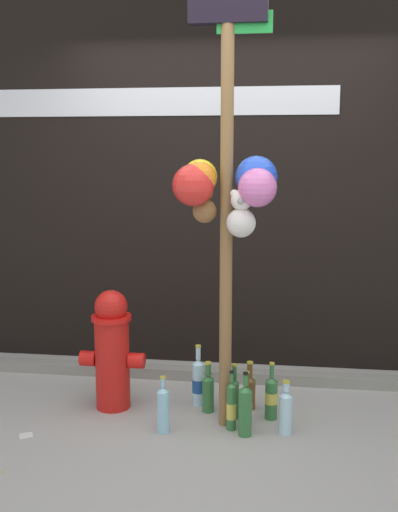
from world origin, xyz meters
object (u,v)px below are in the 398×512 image
object	(u,v)px
bottle_7	(271,397)
bottle_3	(231,406)
bottle_2	(208,391)
bottle_4	(163,409)
bottle_8	(247,406)
bottle_6	(234,397)
bottle_5	(250,390)
bottle_9	(245,409)
bottle_0	(198,382)
fire_hydrant	(112,349)
bottle_1	(286,411)
memorial_post	(225,164)

from	to	relation	value
bottle_7	bottle_3	bearing A→B (deg)	-142.28
bottle_2	bottle_4	size ratio (longest dim) A/B	0.95
bottle_3	bottle_8	world-z (taller)	bottle_3
bottle_6	bottle_4	bearing A→B (deg)	-149.06
bottle_6	bottle_8	distance (m)	0.13
bottle_3	bottle_6	size ratio (longest dim) A/B	1.03
bottle_5	bottle_9	world-z (taller)	bottle_9
bottle_3	bottle_7	world-z (taller)	bottle_3
bottle_9	bottle_5	bearing A→B (deg)	88.92
bottle_4	bottle_9	xyz separation A→B (m)	(0.49, 0.02, 0.01)
bottle_0	bottle_4	bearing A→B (deg)	-109.82
bottle_4	bottle_9	size ratio (longest dim) A/B	0.89
bottle_8	bottle_9	xyz separation A→B (m)	(-0.00, -0.13, 0.03)
bottle_4	bottle_5	xyz separation A→B (m)	(0.50, 0.41, -0.02)
fire_hydrant	bottle_1	size ratio (longest dim) A/B	2.39
memorial_post	bottle_9	bearing A→B (deg)	-35.60
memorial_post	bottle_0	bearing A→B (deg)	122.70
bottle_8	bottle_9	distance (m)	0.13
bottle_5	bottle_2	bearing A→B (deg)	-162.24
bottle_2	bottle_3	bearing A→B (deg)	-54.36
bottle_4	bottle_9	distance (m)	0.49
bottle_3	bottle_7	bearing A→B (deg)	37.72
bottle_9	bottle_4	bearing A→B (deg)	-177.38
bottle_5	bottle_6	bearing A→B (deg)	-118.05
bottle_1	bottle_6	distance (m)	0.36
bottle_0	bottle_5	size ratio (longest dim) A/B	1.28
bottle_9	bottle_1	bearing A→B (deg)	13.81
bottle_0	bottle_1	world-z (taller)	bottle_0
bottle_7	memorial_post	bearing A→B (deg)	-152.12
fire_hydrant	bottle_2	distance (m)	0.68
memorial_post	bottle_4	distance (m)	1.49
bottle_7	bottle_1	bearing A→B (deg)	-65.28
bottle_3	bottle_5	size ratio (longest dim) A/B	1.16
bottle_4	bottle_5	world-z (taller)	bottle_4
memorial_post	fire_hydrant	size ratio (longest dim) A/B	3.45
bottle_1	bottle_7	distance (m)	0.21
bottle_7	bottle_9	size ratio (longest dim) A/B	0.94
fire_hydrant	bottle_4	distance (m)	0.56
bottle_4	bottle_7	world-z (taller)	bottle_7
memorial_post	bottle_5	bearing A→B (deg)	63.50
bottle_8	fire_hydrant	bearing A→B (deg)	169.46
memorial_post	bottle_9	xyz separation A→B (m)	(0.14, -0.10, -1.43)
bottle_3	bottle_8	size ratio (longest dim) A/B	1.06
bottle_4	bottle_5	bearing A→B (deg)	39.58
bottle_8	bottle_5	bearing A→B (deg)	89.30
fire_hydrant	bottle_6	distance (m)	0.85
memorial_post	bottle_6	xyz separation A→B (m)	(0.06, 0.12, -1.45)
fire_hydrant	bottle_1	distance (m)	1.17
bottle_7	bottle_8	size ratio (longest dim) A/B	1.06
bottle_0	bottle_8	xyz separation A→B (m)	(0.34, -0.28, -0.03)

